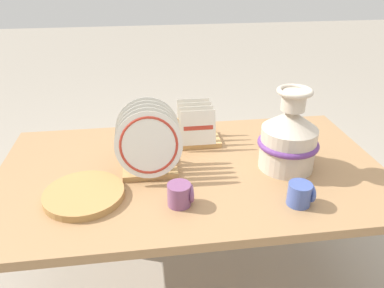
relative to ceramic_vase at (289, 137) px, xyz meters
name	(u,v)px	position (x,y,z in m)	size (l,w,h in m)	color
ground_plane	(192,282)	(-0.38, 0.04, -0.78)	(14.00, 14.00, 0.00)	gray
display_table	(192,181)	(-0.38, 0.04, -0.20)	(1.55, 0.88, 0.65)	#9E754C
ceramic_vase	(289,137)	(0.00, 0.00, 0.00)	(0.24, 0.24, 0.33)	beige
dish_rack_round_plates	(149,145)	(-0.55, 0.04, -0.02)	(0.25, 0.22, 0.27)	tan
dish_rack_square_plates	(196,131)	(-0.33, 0.28, -0.08)	(0.21, 0.19, 0.17)	tan
wicker_charger_stack	(84,195)	(-0.79, -0.11, -0.12)	(0.28, 0.28, 0.03)	#AD7F47
mug_cobalt_glaze	(301,194)	(-0.04, -0.25, -0.09)	(0.09, 0.08, 0.08)	#42569E
mug_plum_glaze	(180,194)	(-0.45, -0.19, -0.09)	(0.09, 0.08, 0.08)	#7A4770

